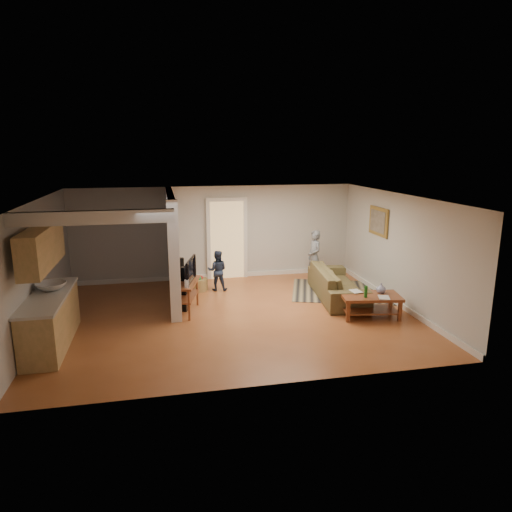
{
  "coord_description": "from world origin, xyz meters",
  "views": [
    {
      "loc": [
        -1.41,
        -9.04,
        3.45
      ],
      "look_at": [
        0.64,
        0.74,
        1.1
      ],
      "focal_mm": 32.0,
      "sensor_mm": 36.0,
      "label": 1
    }
  ],
  "objects_px": {
    "speaker_left": "(184,289)",
    "toddler": "(218,290)",
    "sofa": "(337,297)",
    "coffee_table": "(371,300)",
    "speaker_right": "(182,278)",
    "toy_basket": "(199,284)",
    "tv_console": "(187,285)",
    "child": "(314,282)"
  },
  "relations": [
    {
      "from": "speaker_right",
      "to": "coffee_table",
      "type": "bearing_deg",
      "value": -36.95
    },
    {
      "from": "toddler",
      "to": "speaker_left",
      "type": "bearing_deg",
      "value": 69.32
    },
    {
      "from": "speaker_left",
      "to": "toddler",
      "type": "relative_size",
      "value": 0.98
    },
    {
      "from": "toy_basket",
      "to": "child",
      "type": "xyz_separation_m",
      "value": [
        3.06,
        0.1,
        -0.17
      ]
    },
    {
      "from": "speaker_left",
      "to": "toddler",
      "type": "bearing_deg",
      "value": 78.95
    },
    {
      "from": "sofa",
      "to": "speaker_left",
      "type": "bearing_deg",
      "value": 100.11
    },
    {
      "from": "sofa",
      "to": "child",
      "type": "bearing_deg",
      "value": 11.84
    },
    {
      "from": "tv_console",
      "to": "toy_basket",
      "type": "relative_size",
      "value": 2.57
    },
    {
      "from": "coffee_table",
      "to": "tv_console",
      "type": "distance_m",
      "value": 3.9
    },
    {
      "from": "coffee_table",
      "to": "speaker_left",
      "type": "height_order",
      "value": "speaker_left"
    },
    {
      "from": "toy_basket",
      "to": "speaker_left",
      "type": "bearing_deg",
      "value": -106.09
    },
    {
      "from": "toy_basket",
      "to": "toddler",
      "type": "xyz_separation_m",
      "value": [
        0.47,
        -0.09,
        -0.17
      ]
    },
    {
      "from": "speaker_right",
      "to": "toy_basket",
      "type": "height_order",
      "value": "speaker_right"
    },
    {
      "from": "speaker_right",
      "to": "toddler",
      "type": "bearing_deg",
      "value": 18.5
    },
    {
      "from": "toy_basket",
      "to": "child",
      "type": "distance_m",
      "value": 3.06
    },
    {
      "from": "speaker_left",
      "to": "sofa",
      "type": "bearing_deg",
      "value": 25.11
    },
    {
      "from": "sofa",
      "to": "child",
      "type": "distance_m",
      "value": 1.37
    },
    {
      "from": "speaker_right",
      "to": "toy_basket",
      "type": "distance_m",
      "value": 0.77
    },
    {
      "from": "coffee_table",
      "to": "toddler",
      "type": "bearing_deg",
      "value": 139.53
    },
    {
      "from": "tv_console",
      "to": "child",
      "type": "xyz_separation_m",
      "value": [
        3.42,
        1.66,
        -0.63
      ]
    },
    {
      "from": "tv_console",
      "to": "toddler",
      "type": "distance_m",
      "value": 1.8
    },
    {
      "from": "sofa",
      "to": "child",
      "type": "xyz_separation_m",
      "value": [
        -0.12,
        1.36,
        0.0
      ]
    },
    {
      "from": "coffee_table",
      "to": "speaker_right",
      "type": "bearing_deg",
      "value": 151.94
    },
    {
      "from": "tv_console",
      "to": "speaker_left",
      "type": "bearing_deg",
      "value": 138.71
    },
    {
      "from": "child",
      "to": "toy_basket",
      "type": "bearing_deg",
      "value": -94.65
    },
    {
      "from": "speaker_right",
      "to": "child",
      "type": "bearing_deg",
      "value": 1.72
    },
    {
      "from": "speaker_right",
      "to": "toddler",
      "type": "relative_size",
      "value": 0.97
    },
    {
      "from": "sofa",
      "to": "speaker_left",
      "type": "distance_m",
      "value": 3.64
    },
    {
      "from": "speaker_right",
      "to": "child",
      "type": "relative_size",
      "value": 0.71
    },
    {
      "from": "child",
      "to": "toddler",
      "type": "height_order",
      "value": "child"
    },
    {
      "from": "tv_console",
      "to": "speaker_right",
      "type": "relative_size",
      "value": 1.19
    },
    {
      "from": "toy_basket",
      "to": "child",
      "type": "relative_size",
      "value": 0.33
    },
    {
      "from": "sofa",
      "to": "speaker_left",
      "type": "height_order",
      "value": "speaker_left"
    },
    {
      "from": "sofa",
      "to": "coffee_table",
      "type": "bearing_deg",
      "value": -163.87
    },
    {
      "from": "sofa",
      "to": "speaker_right",
      "type": "xyz_separation_m",
      "value": [
        -3.6,
        0.71,
        0.49
      ]
    },
    {
      "from": "child",
      "to": "speaker_left",
      "type": "bearing_deg",
      "value": -72.28
    },
    {
      "from": "coffee_table",
      "to": "tv_console",
      "type": "bearing_deg",
      "value": 164.72
    },
    {
      "from": "tv_console",
      "to": "child",
      "type": "height_order",
      "value": "tv_console"
    },
    {
      "from": "coffee_table",
      "to": "speaker_right",
      "type": "relative_size",
      "value": 1.34
    },
    {
      "from": "sofa",
      "to": "toy_basket",
      "type": "bearing_deg",
      "value": 75.16
    },
    {
      "from": "tv_console",
      "to": "toy_basket",
      "type": "bearing_deg",
      "value": 91.69
    },
    {
      "from": "speaker_left",
      "to": "toddler",
      "type": "xyz_separation_m",
      "value": [
        0.89,
        1.38,
        -0.5
      ]
    }
  ]
}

